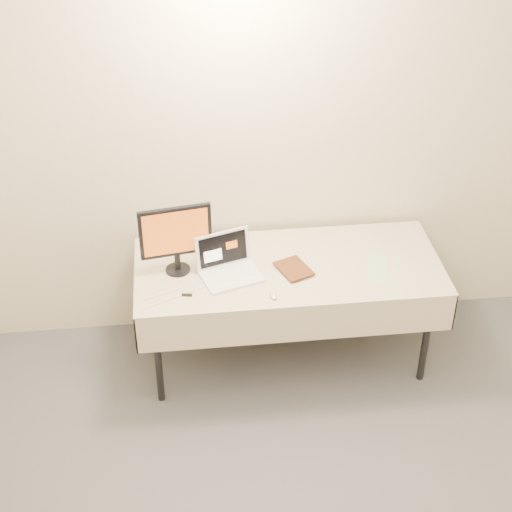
{
  "coord_description": "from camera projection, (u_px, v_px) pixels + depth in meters",
  "views": [
    {
      "loc": [
        -0.64,
        -1.78,
        3.49
      ],
      "look_at": [
        -0.2,
        1.99,
        0.86
      ],
      "focal_mm": 55.0,
      "sensor_mm": 36.0,
      "label": 1
    }
  ],
  "objects": [
    {
      "name": "table",
      "position": [
        288.0,
        274.0,
        4.78
      ],
      "size": [
        1.86,
        0.81,
        0.74
      ],
      "color": "black",
      "rests_on": "ground"
    },
    {
      "name": "monitor",
      "position": [
        176.0,
        235.0,
        4.56
      ],
      "size": [
        0.42,
        0.17,
        0.44
      ],
      "rotation": [
        0.0,
        0.0,
        0.16
      ],
      "color": "black",
      "rests_on": "table"
    },
    {
      "name": "clicker",
      "position": [
        273.0,
        295.0,
        4.49
      ],
      "size": [
        0.05,
        0.09,
        0.02
      ],
      "primitive_type": "ellipsoid",
      "rotation": [
        0.0,
        0.0,
        0.11
      ],
      "color": "silver",
      "rests_on": "table"
    },
    {
      "name": "paper_form",
      "position": [
        377.0,
        268.0,
        4.72
      ],
      "size": [
        0.18,
        0.3,
        0.0
      ],
      "primitive_type": "cube",
      "rotation": [
        0.0,
        0.0,
        -0.28
      ],
      "color": "#B8DDB0",
      "rests_on": "table"
    },
    {
      "name": "alarm_clock",
      "position": [
        239.0,
        244.0,
        4.9
      ],
      "size": [
        0.11,
        0.07,
        0.04
      ],
      "rotation": [
        0.0,
        0.0,
        -0.25
      ],
      "color": "black",
      "rests_on": "table"
    },
    {
      "name": "book",
      "position": [
        282.0,
        259.0,
        4.6
      ],
      "size": [
        0.16,
        0.08,
        0.22
      ],
      "primitive_type": "imported",
      "rotation": [
        0.0,
        0.0,
        0.38
      ],
      "color": "brown",
      "rests_on": "table"
    },
    {
      "name": "usb_dongle",
      "position": [
        187.0,
        295.0,
        4.49
      ],
      "size": [
        0.06,
        0.03,
        0.01
      ],
      "primitive_type": "cube",
      "rotation": [
        0.0,
        0.0,
        -0.18
      ],
      "color": "black",
      "rests_on": "table"
    },
    {
      "name": "back_wall",
      "position": [
        280.0,
        141.0,
        4.77
      ],
      "size": [
        4.0,
        0.1,
        2.7
      ],
      "primitive_type": "cube",
      "color": "beige",
      "rests_on": "ground"
    },
    {
      "name": "laptop",
      "position": [
        228.0,
        265.0,
        4.65
      ],
      "size": [
        0.41,
        0.37,
        0.24
      ],
      "rotation": [
        0.0,
        0.0,
        0.31
      ],
      "color": "white",
      "rests_on": "table"
    }
  ]
}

